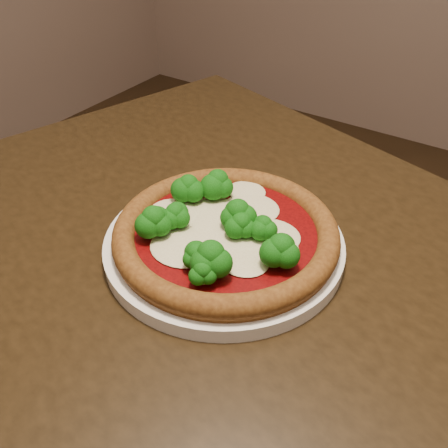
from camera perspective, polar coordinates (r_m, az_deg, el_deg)
The scene contains 3 objects.
dining_table at distance 0.63m, azimuth 1.53°, elevation -15.67°, with size 1.28×1.09×0.75m.
plate at distance 0.61m, azimuth 0.00°, elevation -2.31°, with size 0.29×0.29×0.02m, color white.
pizza at distance 0.59m, azimuth -0.02°, elevation -0.77°, with size 0.27×0.27×0.06m.
Camera 1 is at (0.04, -0.32, 1.15)m, focal length 40.00 mm.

